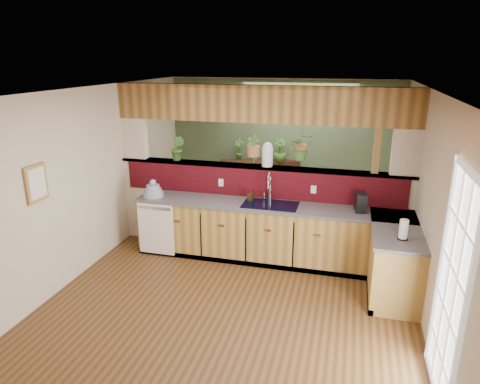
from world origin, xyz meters
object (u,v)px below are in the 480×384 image
(dish_stack, at_px, (153,191))
(soap_dispenser, at_px, (251,195))
(paper_towel, at_px, (403,230))
(faucet, at_px, (269,185))
(shelving_console, at_px, (260,185))
(coffee_maker, at_px, (361,203))
(glass_jar, at_px, (267,154))

(dish_stack, relative_size, soap_dispenser, 1.73)
(paper_towel, bearing_deg, faucet, 151.63)
(faucet, relative_size, shelving_console, 0.30)
(faucet, xyz_separation_m, dish_stack, (-1.79, -0.24, -0.16))
(faucet, height_order, paper_towel, faucet)
(coffee_maker, bearing_deg, shelving_console, 120.77)
(paper_towel, bearing_deg, shelving_console, 127.96)
(soap_dispenser, xyz_separation_m, shelving_console, (-0.32, 2.17, -0.49))
(soap_dispenser, distance_m, shelving_console, 2.25)
(faucet, relative_size, glass_jar, 1.25)
(soap_dispenser, relative_size, coffee_maker, 0.69)
(faucet, height_order, soap_dispenser, faucet)
(coffee_maker, xyz_separation_m, glass_jar, (-1.42, 0.33, 0.55))
(faucet, distance_m, paper_towel, 2.08)
(faucet, bearing_deg, soap_dispenser, -169.53)
(shelving_console, bearing_deg, coffee_maker, -73.08)
(dish_stack, xyz_separation_m, coffee_maker, (3.13, 0.13, 0.04))
(faucet, height_order, shelving_console, faucet)
(dish_stack, xyz_separation_m, shelving_console, (1.20, 2.36, -0.49))
(paper_towel, xyz_separation_m, shelving_console, (-2.42, 3.11, -0.52))
(faucet, distance_m, dish_stack, 1.82)
(dish_stack, bearing_deg, faucet, 7.62)
(dish_stack, bearing_deg, paper_towel, -11.65)
(soap_dispenser, distance_m, paper_towel, 2.30)
(paper_towel, relative_size, glass_jar, 0.72)
(faucet, height_order, dish_stack, faucet)
(soap_dispenser, distance_m, glass_jar, 0.67)
(faucet, bearing_deg, coffee_maker, -4.64)
(coffee_maker, xyz_separation_m, shelving_console, (-1.93, 2.23, -0.52))
(glass_jar, bearing_deg, paper_towel, -32.31)
(dish_stack, distance_m, glass_jar, 1.87)
(soap_dispenser, xyz_separation_m, glass_jar, (0.19, 0.27, 0.58))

